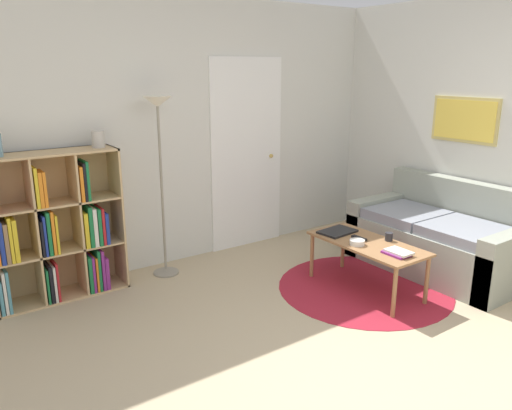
% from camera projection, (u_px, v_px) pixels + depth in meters
% --- Properties ---
extents(ground_plane, '(14.00, 14.00, 0.00)m').
position_uv_depth(ground_plane, '(403.00, 387.00, 3.13)').
color(ground_plane, tan).
extents(wall_back, '(7.46, 0.11, 2.60)m').
position_uv_depth(wall_back, '(192.00, 134.00, 4.99)').
color(wall_back, silver).
rests_on(wall_back, ground_plane).
extents(wall_right, '(0.08, 5.75, 2.60)m').
position_uv_depth(wall_right, '(449.00, 131.00, 5.11)').
color(wall_right, silver).
rests_on(wall_right, ground_plane).
extents(rug, '(1.55, 1.55, 0.01)m').
position_uv_depth(rug, '(364.00, 287.00, 4.52)').
color(rug, maroon).
rests_on(rug, ground_plane).
extents(bookshelf, '(1.08, 0.34, 1.27)m').
position_uv_depth(bookshelf, '(53.00, 231.00, 4.21)').
color(bookshelf, tan).
rests_on(bookshelf, ground_plane).
extents(floor_lamp, '(0.27, 0.27, 1.69)m').
position_uv_depth(floor_lamp, '(159.00, 130.00, 4.48)').
color(floor_lamp, gray).
rests_on(floor_lamp, ground_plane).
extents(couch, '(0.86, 1.63, 0.86)m').
position_uv_depth(couch, '(441.00, 239.00, 4.90)').
color(couch, gray).
rests_on(couch, ground_plane).
extents(coffee_table, '(0.49, 1.06, 0.45)m').
position_uv_depth(coffee_table, '(367.00, 247.00, 4.39)').
color(coffee_table, '#996B42').
rests_on(coffee_table, ground_plane).
extents(laptop, '(0.35, 0.26, 0.02)m').
position_uv_depth(laptop, '(337.00, 232.00, 4.62)').
color(laptop, black).
rests_on(laptop, coffee_table).
extents(bowl, '(0.13, 0.13, 0.04)m').
position_uv_depth(bowl, '(357.00, 242.00, 4.30)').
color(bowl, silver).
rests_on(bowl, coffee_table).
extents(book_stack_on_table, '(0.16, 0.22, 0.04)m').
position_uv_depth(book_stack_on_table, '(398.00, 253.00, 4.08)').
color(book_stack_on_table, '#7F287A').
rests_on(book_stack_on_table, coffee_table).
extents(cup, '(0.07, 0.07, 0.07)m').
position_uv_depth(cup, '(389.00, 237.00, 4.40)').
color(cup, '#28282D').
rests_on(cup, coffee_table).
extents(remote, '(0.05, 0.15, 0.02)m').
position_uv_depth(remote, '(359.00, 238.00, 4.44)').
color(remote, black).
rests_on(remote, coffee_table).
extents(vase_on_shelf, '(0.11, 0.11, 0.14)m').
position_uv_depth(vase_on_shelf, '(98.00, 139.00, 4.25)').
color(vase_on_shelf, '#B7B2A8').
rests_on(vase_on_shelf, bookshelf).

